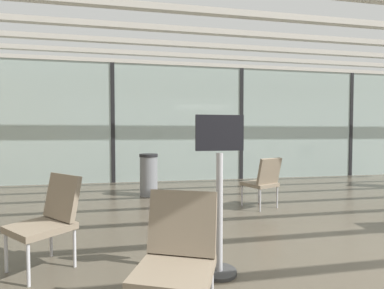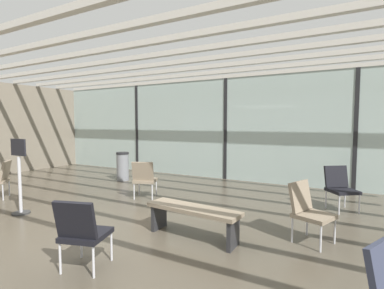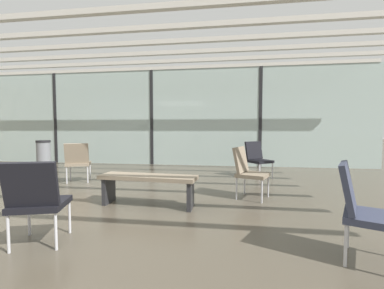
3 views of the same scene
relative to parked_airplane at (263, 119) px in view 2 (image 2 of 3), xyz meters
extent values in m
plane|color=#4C4438|center=(0.12, -9.88, -1.95)|extent=(60.00, 60.00, 0.00)
cube|color=#A3B7B2|center=(0.12, -4.68, -0.39)|extent=(14.00, 0.08, 3.11)
cube|color=black|center=(-3.38, -4.68, -0.39)|extent=(0.10, 0.12, 3.11)
cube|color=black|center=(0.12, -4.68, -0.39)|extent=(0.10, 0.12, 3.11)
cube|color=black|center=(3.62, -4.68, -0.39)|extent=(0.10, 0.12, 3.11)
cube|color=beige|center=(0.12, -10.45, 1.21)|extent=(13.72, 0.12, 0.10)
cube|color=beige|center=(0.12, -9.63, 1.21)|extent=(13.72, 0.12, 0.10)
cube|color=beige|center=(0.12, -8.80, 1.21)|extent=(13.72, 0.12, 0.10)
cube|color=beige|center=(0.12, -7.98, 1.21)|extent=(13.72, 0.12, 0.10)
cube|color=beige|center=(0.12, -7.15, 1.21)|extent=(13.72, 0.12, 0.10)
cube|color=beige|center=(0.12, -6.33, 1.21)|extent=(13.72, 0.12, 0.10)
cube|color=beige|center=(0.12, -5.50, 1.21)|extent=(13.72, 0.12, 0.10)
cube|color=beige|center=(0.12, -4.68, 1.21)|extent=(13.72, 0.12, 0.10)
ellipsoid|color=silver|center=(0.28, 0.00, 0.00)|extent=(10.63, 3.90, 3.90)
sphere|color=gray|center=(-4.61, 0.00, 0.00)|extent=(2.14, 2.14, 2.14)
sphere|color=black|center=(-2.64, -1.79, 0.29)|extent=(0.28, 0.28, 0.28)
sphere|color=black|center=(-1.74, -1.79, 0.29)|extent=(0.28, 0.28, 0.28)
sphere|color=black|center=(-0.84, -1.79, 0.29)|extent=(0.28, 0.28, 0.28)
sphere|color=black|center=(0.06, -1.79, 0.29)|extent=(0.28, 0.28, 0.28)
sphere|color=black|center=(0.96, -1.79, 0.29)|extent=(0.28, 0.28, 0.28)
sphere|color=black|center=(1.86, -1.79, 0.29)|extent=(0.28, 0.28, 0.28)
cube|color=#7F705B|center=(-3.44, -9.32, -1.30)|extent=(0.44, 0.44, 0.44)
cylinder|color=#BCBCC1|center=(-3.59, -9.18, -1.76)|extent=(0.03, 0.03, 0.37)
cylinder|color=#BCBCC1|center=(-3.29, -9.47, -1.76)|extent=(0.03, 0.03, 0.37)
cube|color=#7F705B|center=(-0.65, -7.71, -1.55)|extent=(0.63, 0.63, 0.06)
cube|color=#7F705B|center=(-0.56, -7.91, -1.30)|extent=(0.50, 0.32, 0.44)
cylinder|color=#BCBCC1|center=(-0.54, -7.44, -1.76)|extent=(0.03, 0.03, 0.37)
cylinder|color=#BCBCC1|center=(-0.92, -7.60, -1.76)|extent=(0.03, 0.03, 0.37)
cylinder|color=#BCBCC1|center=(-0.37, -7.82, -1.76)|extent=(0.03, 0.03, 0.37)
cylinder|color=#BCBCC1|center=(-0.75, -7.99, -1.76)|extent=(0.03, 0.03, 0.37)
cube|color=#7F705B|center=(3.09, -8.58, -1.55)|extent=(0.62, 0.62, 0.06)
cube|color=#7F705B|center=(2.89, -8.50, -1.30)|extent=(0.31, 0.50, 0.44)
cylinder|color=#BCBCC1|center=(3.21, -8.85, -1.76)|extent=(0.03, 0.03, 0.37)
cylinder|color=#BCBCC1|center=(3.36, -8.46, -1.76)|extent=(0.03, 0.03, 0.37)
cylinder|color=#BCBCC1|center=(2.82, -8.70, -1.76)|extent=(0.03, 0.03, 0.37)
cylinder|color=#BCBCC1|center=(2.97, -8.31, -1.76)|extent=(0.03, 0.03, 0.37)
cube|color=black|center=(3.41, -6.65, -1.55)|extent=(0.67, 0.67, 0.06)
cube|color=black|center=(3.28, -6.48, -1.30)|extent=(0.47, 0.40, 0.44)
cylinder|color=#BCBCC1|center=(3.37, -6.95, -1.76)|extent=(0.03, 0.03, 0.37)
cylinder|color=#BCBCC1|center=(3.71, -6.70, -1.76)|extent=(0.03, 0.03, 0.37)
cylinder|color=#BCBCC1|center=(3.12, -6.61, -1.76)|extent=(0.03, 0.03, 0.37)
cylinder|color=#BCBCC1|center=(3.45, -6.36, -1.76)|extent=(0.03, 0.03, 0.37)
cube|color=black|center=(0.78, -10.65, -1.55)|extent=(0.60, 0.60, 0.06)
cube|color=black|center=(0.84, -10.85, -1.30)|extent=(0.50, 0.28, 0.44)
cylinder|color=#BCBCC1|center=(0.92, -10.38, -1.76)|extent=(0.03, 0.03, 0.37)
cylinder|color=#BCBCC1|center=(0.52, -10.51, -1.76)|extent=(0.03, 0.03, 0.37)
cylinder|color=#BCBCC1|center=(1.04, -10.79, -1.76)|extent=(0.03, 0.03, 0.37)
cylinder|color=#BCBCC1|center=(0.64, -10.91, -1.76)|extent=(0.03, 0.03, 0.37)
cube|color=#7F705B|center=(1.47, -9.24, -1.51)|extent=(1.53, 0.52, 0.06)
cube|color=#262628|center=(0.80, -9.19, -1.74)|extent=(0.06, 0.36, 0.41)
cube|color=#262628|center=(2.13, -9.30, -1.74)|extent=(0.06, 0.36, 0.41)
cylinder|color=slate|center=(-2.51, -6.44, -1.55)|extent=(0.36, 0.36, 0.80)
cylinder|color=black|center=(-2.51, -6.44, -1.12)|extent=(0.38, 0.38, 0.06)
cylinder|color=#333333|center=(-1.97, -9.84, -1.93)|extent=(0.32, 0.32, 0.03)
cylinder|color=#B2B2B7|center=(-1.97, -9.84, -1.40)|extent=(0.06, 0.06, 1.10)
cube|color=black|center=(-1.97, -9.84, -0.67)|extent=(0.44, 0.03, 0.32)
camera|label=1|loc=(-2.66, -12.27, -0.68)|focal=26.33mm
camera|label=2|loc=(3.50, -12.95, -0.22)|focal=26.76mm
camera|label=3|loc=(2.71, -13.01, -0.78)|focal=24.18mm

